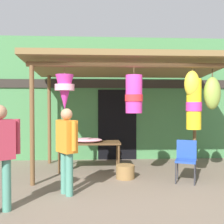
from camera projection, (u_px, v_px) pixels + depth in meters
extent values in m
plane|color=#756656|center=(131.00, 185.00, 5.40)|extent=(30.00, 30.00, 0.00)
cube|color=#47844C|center=(119.00, 99.00, 8.05)|extent=(10.46, 0.25, 3.50)
cube|color=#2D2823|center=(120.00, 84.00, 7.89)|extent=(9.42, 0.04, 0.24)
cube|color=black|center=(117.00, 125.00, 7.93)|extent=(1.10, 0.03, 2.00)
cylinder|color=brown|center=(32.00, 125.00, 5.38)|extent=(0.09, 0.09, 2.36)
cylinder|color=brown|center=(49.00, 119.00, 7.40)|extent=(0.09, 0.09, 2.36)
cylinder|color=brown|center=(195.00, 119.00, 7.64)|extent=(0.09, 0.09, 2.36)
cylinder|color=brown|center=(134.00, 65.00, 5.47)|extent=(4.18, 0.10, 0.10)
cylinder|color=brown|center=(123.00, 70.00, 7.49)|extent=(4.18, 0.10, 0.10)
cube|color=olive|center=(128.00, 66.00, 6.48)|extent=(4.48, 2.53, 0.29)
cylinder|color=brown|center=(65.00, 71.00, 5.48)|extent=(0.01, 0.01, 0.14)
cone|color=#D13399|center=(65.00, 92.00, 5.49)|extent=(0.36, 0.36, 0.70)
cylinder|color=pink|center=(65.00, 87.00, 5.49)|extent=(0.39, 0.39, 0.13)
cylinder|color=brown|center=(134.00, 71.00, 5.45)|extent=(0.01, 0.01, 0.15)
cylinder|color=#D13399|center=(134.00, 94.00, 5.46)|extent=(0.33, 0.33, 0.75)
cylinder|color=red|center=(134.00, 98.00, 5.47)|extent=(0.35, 0.35, 0.14)
cylinder|color=brown|center=(194.00, 74.00, 5.63)|extent=(0.01, 0.01, 0.21)
cylinder|color=yellow|center=(194.00, 104.00, 5.65)|extent=(0.30, 0.30, 1.03)
cylinder|color=#D13399|center=(194.00, 107.00, 5.65)|extent=(0.32, 0.32, 0.19)
cylinder|color=#4C3D23|center=(212.00, 73.00, 5.66)|extent=(0.02, 0.02, 0.17)
ellipsoid|color=#89A842|center=(212.00, 93.00, 5.68)|extent=(0.34, 0.29, 0.67)
cylinder|color=#4C3D23|center=(192.00, 69.00, 5.57)|extent=(0.02, 0.02, 0.05)
ellipsoid|color=yellow|center=(192.00, 84.00, 5.58)|extent=(0.31, 0.26, 0.53)
cube|color=brown|center=(89.00, 143.00, 6.64)|extent=(1.48, 0.63, 0.04)
cylinder|color=brown|center=(59.00, 159.00, 6.35)|extent=(0.05, 0.05, 0.64)
cylinder|color=brown|center=(119.00, 159.00, 6.43)|extent=(0.05, 0.05, 0.64)
cylinder|color=brown|center=(62.00, 155.00, 6.87)|extent=(0.05, 0.05, 0.64)
cylinder|color=brown|center=(117.00, 155.00, 6.96)|extent=(0.05, 0.05, 0.64)
ellipsoid|color=pink|center=(87.00, 140.00, 6.60)|extent=(0.72, 0.51, 0.10)
ellipsoid|color=#D13399|center=(92.00, 140.00, 6.55)|extent=(0.32, 0.25, 0.07)
cube|color=#2347A8|center=(186.00, 161.00, 5.59)|extent=(0.52, 0.52, 0.04)
cube|color=#2347A8|center=(187.00, 150.00, 5.76)|extent=(0.38, 0.19, 0.40)
cylinder|color=#333338|center=(176.00, 173.00, 5.49)|extent=(0.03, 0.03, 0.44)
cylinder|color=#333338|center=(195.00, 174.00, 5.37)|extent=(0.03, 0.03, 0.44)
cylinder|color=#333338|center=(178.00, 169.00, 5.83)|extent=(0.03, 0.03, 0.44)
cylinder|color=#333338|center=(195.00, 170.00, 5.71)|extent=(0.03, 0.03, 0.44)
cylinder|color=olive|center=(125.00, 172.00, 5.90)|extent=(0.40, 0.40, 0.29)
cylinder|color=#4C8E7A|center=(7.00, 185.00, 4.09)|extent=(0.13, 0.13, 0.78)
cube|color=#B23347|center=(0.00, 140.00, 4.02)|extent=(0.46, 0.40, 0.58)
cylinder|color=#B23347|center=(17.00, 136.00, 4.17)|extent=(0.08, 0.08, 0.53)
cylinder|color=#4C8E7A|center=(69.00, 174.00, 4.77)|extent=(0.13, 0.13, 0.75)
cylinder|color=#4C8E7A|center=(64.00, 172.00, 4.91)|extent=(0.13, 0.13, 0.75)
cube|color=orange|center=(67.00, 136.00, 4.82)|extent=(0.41, 0.45, 0.56)
cylinder|color=orange|center=(74.00, 136.00, 4.62)|extent=(0.08, 0.08, 0.50)
cylinder|color=orange|center=(60.00, 133.00, 5.02)|extent=(0.08, 0.08, 0.50)
sphere|color=tan|center=(67.00, 114.00, 4.81)|extent=(0.21, 0.21, 0.21)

